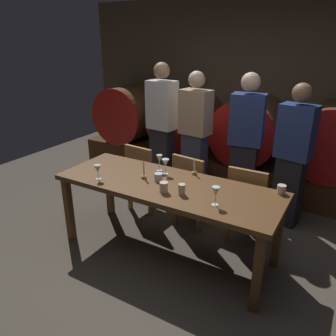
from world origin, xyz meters
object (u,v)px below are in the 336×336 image
Objects in this scene: guest_far_left at (162,129)px; wine_glass_far_left at (98,169)px; candle_right at (194,170)px; cup_far_left at (158,177)px; wine_barrel_left at (187,120)px; guest_center_left at (195,138)px; cup_far_right at (281,189)px; cup_center_left at (164,187)px; chair_right at (248,201)px; candle_left at (144,173)px; guest_center_right at (245,145)px; wine_glass_center_right at (165,163)px; chair_left at (144,175)px; wine_glass_far_right at (216,192)px; dining_table at (167,191)px; chair_center at (192,187)px; wine_barrel_right at (332,140)px; cup_center_right at (182,189)px; wine_barrel_center at (250,129)px; wine_barrel_far_left at (131,113)px; wine_glass_center_left at (159,159)px; guest_far_right at (293,156)px.

wine_glass_far_left is (0.15, -1.47, -0.05)m from guest_far_left.
candle_right is 2.24× the size of cup_far_left.
wine_barrel_left is 1.01m from guest_center_left.
wine_glass_far_left is 1.89× the size of cup_far_right.
wine_barrel_left is 9.62× the size of cup_center_left.
candle_left is at bearing 33.19° from chair_right.
guest_far_left is 1.17m from guest_center_right.
candle_left reaches higher than wine_glass_center_right.
wine_glass_far_right is (1.28, -0.81, 0.41)m from chair_left.
dining_table is 0.65m from chair_center.
wine_glass_far_right is 0.50m from cup_center_left.
wine_barrel_right reaches higher than cup_far_left.
wine_barrel_right reaches higher than chair_center.
guest_far_left is at bearing -86.21° from wine_barrel_left.
chair_right reaches higher than dining_table.
cup_center_right is at bearing 60.70° from chair_right.
wine_barrel_center is 2.46m from wine_glass_far_left.
guest_far_left is at bearing -138.67° from wine_barrel_center.
cup_far_left is at bearing 155.46° from cup_center_right.
wine_glass_center_right is (0.57, -0.44, 0.41)m from chair_left.
candle_right is at bearing 142.23° from guest_far_left.
wine_glass_far_left is 0.91× the size of wine_glass_far_right.
chair_left is 0.98m from wine_glass_far_left.
wine_glass_far_left is (-1.28, -0.85, 0.40)m from chair_right.
wine_barrel_center is at bearing -132.88° from guest_far_left.
wine_glass_far_right is at bearing 3.96° from wine_glass_far_left.
wine_barrel_left reaches higher than wine_glass_far_left.
guest_center_left is 16.95× the size of cup_center_right.
cup_center_left is at bearing -166.07° from cup_center_right.
wine_glass_center_right reaches higher than chair_left.
wine_barrel_right reaches higher than cup_far_right.
guest_center_left is at bearing -33.87° from chair_right.
wine_glass_center_right reaches higher than cup_center_right.
wine_barrel_right is 2.99m from wine_glass_far_left.
wine_glass_center_right is (-0.51, -1.00, 0.00)m from guest_center_right.
guest_center_left is 8.74× the size of candle_left.
wine_barrel_far_left is at bearing 180.00° from wine_barrel_left.
cup_center_left is at bearing -92.57° from wine_barrel_center.
cup_center_right is at bearing -76.87° from candle_right.
wine_glass_center_left reaches higher than cup_far_left.
wine_barrel_far_left is at bearing 133.05° from wine_glass_center_left.
guest_far_right reaches higher than dining_table.
cup_far_left is at bearing 125.58° from guest_far_left.
cup_far_left is at bearing 59.48° from guest_far_right.
guest_center_right is (1.08, 0.56, 0.41)m from chair_left.
guest_far_right reaches higher than chair_center.
chair_center reaches higher than cup_center_left.
cup_far_left reaches higher than dining_table.
wine_glass_far_right is at bearing 134.28° from chair_center.
cup_far_left is 0.81× the size of cup_center_right.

